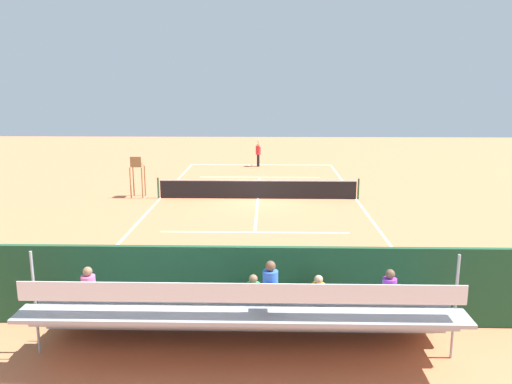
{
  "coord_description": "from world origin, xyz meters",
  "views": [
    {
      "loc": [
        -0.52,
        25.83,
        5.86
      ],
      "look_at": [
        0.0,
        4.0,
        1.2
      ],
      "focal_mm": 36.4,
      "sensor_mm": 36.0,
      "label": 1
    }
  ],
  "objects_px": {
    "tennis_net": "(258,189)",
    "bleacher_stand": "(245,313)",
    "courtside_bench": "(348,292)",
    "tennis_racket": "(249,165)",
    "tennis_player": "(258,152)",
    "tennis_ball_near": "(252,168)",
    "umpire_chair": "(137,172)",
    "equipment_bag": "(265,307)"
  },
  "relations": [
    {
      "from": "tennis_player",
      "to": "tennis_racket",
      "type": "relative_size",
      "value": 3.41
    },
    {
      "from": "equipment_bag",
      "to": "tennis_ball_near",
      "type": "bearing_deg",
      "value": -87.32
    },
    {
      "from": "equipment_bag",
      "to": "tennis_player",
      "type": "bearing_deg",
      "value": -88.45
    },
    {
      "from": "equipment_bag",
      "to": "tennis_net",
      "type": "bearing_deg",
      "value": -88.06
    },
    {
      "from": "bleacher_stand",
      "to": "equipment_bag",
      "type": "relative_size",
      "value": 10.07
    },
    {
      "from": "equipment_bag",
      "to": "tennis_player",
      "type": "xyz_separation_m",
      "value": [
        0.64,
        -23.68,
        0.84
      ]
    },
    {
      "from": "tennis_racket",
      "to": "umpire_chair",
      "type": "bearing_deg",
      "value": 62.74
    },
    {
      "from": "tennis_net",
      "to": "tennis_player",
      "type": "relative_size",
      "value": 5.35
    },
    {
      "from": "courtside_bench",
      "to": "tennis_racket",
      "type": "height_order",
      "value": "courtside_bench"
    },
    {
      "from": "umpire_chair",
      "to": "tennis_racket",
      "type": "bearing_deg",
      "value": -117.26
    },
    {
      "from": "equipment_bag",
      "to": "tennis_player",
      "type": "distance_m",
      "value": 23.71
    },
    {
      "from": "tennis_net",
      "to": "courtside_bench",
      "type": "xyz_separation_m",
      "value": [
        -2.6,
        13.27,
        0.06
      ]
    },
    {
      "from": "umpire_chair",
      "to": "courtside_bench",
      "type": "relative_size",
      "value": 1.19
    },
    {
      "from": "umpire_chair",
      "to": "courtside_bench",
      "type": "xyz_separation_m",
      "value": [
        -8.8,
        13.45,
        -0.76
      ]
    },
    {
      "from": "tennis_net",
      "to": "courtside_bench",
      "type": "height_order",
      "value": "tennis_net"
    },
    {
      "from": "tennis_ball_near",
      "to": "equipment_bag",
      "type": "bearing_deg",
      "value": 92.68
    },
    {
      "from": "tennis_racket",
      "to": "tennis_net",
      "type": "bearing_deg",
      "value": 94.46
    },
    {
      "from": "umpire_chair",
      "to": "equipment_bag",
      "type": "relative_size",
      "value": 2.38
    },
    {
      "from": "bleacher_stand",
      "to": "tennis_player",
      "type": "relative_size",
      "value": 4.7
    },
    {
      "from": "bleacher_stand",
      "to": "tennis_racket",
      "type": "bearing_deg",
      "value": -88.09
    },
    {
      "from": "courtside_bench",
      "to": "tennis_player",
      "type": "height_order",
      "value": "tennis_player"
    },
    {
      "from": "bleacher_stand",
      "to": "tennis_player",
      "type": "distance_m",
      "value": 25.62
    },
    {
      "from": "courtside_bench",
      "to": "tennis_racket",
      "type": "distance_m",
      "value": 24.13
    },
    {
      "from": "tennis_racket",
      "to": "tennis_ball_near",
      "type": "distance_m",
      "value": 1.14
    },
    {
      "from": "bleacher_stand",
      "to": "tennis_racket",
      "type": "relative_size",
      "value": 16.03
    },
    {
      "from": "courtside_bench",
      "to": "tennis_ball_near",
      "type": "bearing_deg",
      "value": -81.95
    },
    {
      "from": "umpire_chair",
      "to": "equipment_bag",
      "type": "distance_m",
      "value": 15.17
    },
    {
      "from": "tennis_net",
      "to": "umpire_chair",
      "type": "distance_m",
      "value": 6.26
    },
    {
      "from": "tennis_racket",
      "to": "tennis_ball_near",
      "type": "height_order",
      "value": "tennis_ball_near"
    },
    {
      "from": "equipment_bag",
      "to": "courtside_bench",
      "type": "bearing_deg",
      "value": -176.58
    },
    {
      "from": "equipment_bag",
      "to": "tennis_player",
      "type": "relative_size",
      "value": 0.47
    },
    {
      "from": "tennis_net",
      "to": "courtside_bench",
      "type": "relative_size",
      "value": 5.72
    },
    {
      "from": "umpire_chair",
      "to": "tennis_racket",
      "type": "xyz_separation_m",
      "value": [
        -5.37,
        -10.43,
        -1.3
      ]
    },
    {
      "from": "tennis_net",
      "to": "tennis_racket",
      "type": "bearing_deg",
      "value": -85.54
    },
    {
      "from": "tennis_net",
      "to": "umpire_chair",
      "type": "xyz_separation_m",
      "value": [
        6.2,
        -0.18,
        0.81
      ]
    },
    {
      "from": "courtside_bench",
      "to": "tennis_racket",
      "type": "xyz_separation_m",
      "value": [
        3.43,
        -23.88,
        -0.54
      ]
    },
    {
      "from": "tennis_net",
      "to": "tennis_racket",
      "type": "relative_size",
      "value": 18.23
    },
    {
      "from": "courtside_bench",
      "to": "tennis_player",
      "type": "relative_size",
      "value": 0.93
    },
    {
      "from": "bleacher_stand",
      "to": "tennis_ball_near",
      "type": "height_order",
      "value": "bleacher_stand"
    },
    {
      "from": "tennis_player",
      "to": "tennis_ball_near",
      "type": "xyz_separation_m",
      "value": [
        0.43,
        0.79,
        -0.98
      ]
    },
    {
      "from": "tennis_net",
      "to": "courtside_bench",
      "type": "bearing_deg",
      "value": 101.1
    },
    {
      "from": "tennis_net",
      "to": "bleacher_stand",
      "type": "xyz_separation_m",
      "value": [
        -0.04,
        15.34,
        0.41
      ]
    }
  ]
}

